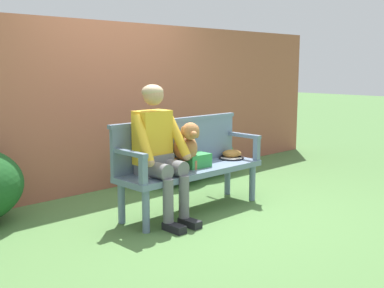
% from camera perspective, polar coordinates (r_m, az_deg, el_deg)
% --- Properties ---
extents(ground_plane, '(40.00, 40.00, 0.00)m').
position_cam_1_polar(ground_plane, '(5.11, 0.00, -7.89)').
color(ground_plane, '#4C753D').
extents(brick_garden_fence, '(8.00, 0.30, 2.03)m').
position_cam_1_polar(brick_garden_fence, '(6.10, -10.16, 4.51)').
color(brick_garden_fence, '#9E5642').
rests_on(brick_garden_fence, ground).
extents(hedge_bush_far_left, '(1.01, 0.86, 0.61)m').
position_cam_1_polar(hedge_bush_far_left, '(6.72, 0.96, -1.06)').
color(hedge_bush_far_left, '#337538').
rests_on(hedge_bush_far_left, ground).
extents(hedge_bush_mid_left, '(1.18, 0.88, 0.60)m').
position_cam_1_polar(hedge_bush_mid_left, '(6.29, -2.71, -1.83)').
color(hedge_bush_mid_left, '#286B2D').
rests_on(hedge_bush_mid_left, ground).
extents(garden_bench, '(1.69, 0.49, 0.46)m').
position_cam_1_polar(garden_bench, '(5.01, 0.00, -3.52)').
color(garden_bench, slate).
rests_on(garden_bench, ground).
extents(bench_backrest, '(1.73, 0.06, 0.50)m').
position_cam_1_polar(bench_backrest, '(5.10, -1.70, 0.33)').
color(bench_backrest, slate).
rests_on(bench_backrest, garden_bench).
extents(bench_armrest_left_end, '(0.06, 0.49, 0.28)m').
position_cam_1_polar(bench_armrest_left_end, '(4.37, -6.79, -1.95)').
color(bench_armrest_left_end, slate).
rests_on(bench_armrest_left_end, garden_bench).
extents(bench_armrest_right_end, '(0.06, 0.49, 0.28)m').
position_cam_1_polar(bench_armrest_right_end, '(5.49, 6.69, 0.33)').
color(bench_armrest_right_end, slate).
rests_on(bench_armrest_right_end, garden_bench).
extents(person_seated, '(0.56, 0.65, 1.33)m').
position_cam_1_polar(person_seated, '(4.63, -4.04, -0.41)').
color(person_seated, black).
rests_on(person_seated, ground).
extents(dog_on_bench, '(0.36, 0.48, 0.49)m').
position_cam_1_polar(dog_on_bench, '(4.91, -0.63, -0.13)').
color(dog_on_bench, '#AD7042').
rests_on(dog_on_bench, garden_bench).
extents(tennis_racket, '(0.32, 0.57, 0.03)m').
position_cam_1_polar(tennis_racket, '(5.51, 4.46, -1.62)').
color(tennis_racket, black).
rests_on(tennis_racket, garden_bench).
extents(baseball_glove, '(0.28, 0.27, 0.09)m').
position_cam_1_polar(baseball_glove, '(5.57, 4.74, -1.13)').
color(baseball_glove, '#9E6B2D').
rests_on(baseball_glove, garden_bench).
extents(sports_bag, '(0.29, 0.21, 0.14)m').
position_cam_1_polar(sports_bag, '(5.02, 0.44, -1.95)').
color(sports_bag, '#2D8E42').
rests_on(sports_bag, garden_bench).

